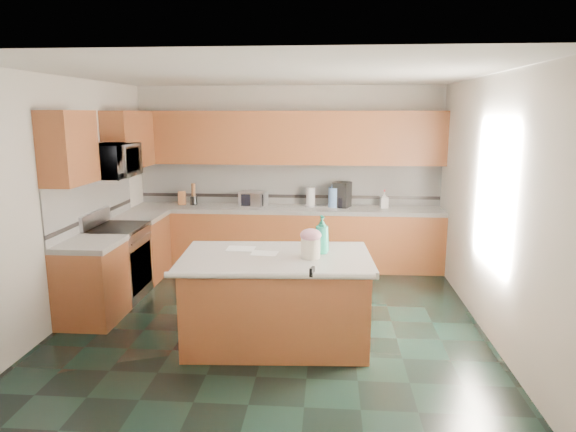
# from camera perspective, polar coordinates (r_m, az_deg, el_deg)

# --- Properties ---
(floor) EXTENTS (4.60, 4.60, 0.00)m
(floor) POSITION_cam_1_polar(r_m,az_deg,el_deg) (5.99, -1.73, -11.20)
(floor) COLOR black
(floor) RESTS_ON ground
(ceiling) EXTENTS (4.60, 4.60, 0.00)m
(ceiling) POSITION_cam_1_polar(r_m,az_deg,el_deg) (5.55, -1.90, 15.49)
(ceiling) COLOR white
(ceiling) RESTS_ON ground
(wall_back) EXTENTS (4.60, 0.04, 2.70)m
(wall_back) POSITION_cam_1_polar(r_m,az_deg,el_deg) (7.90, 0.05, 4.49)
(wall_back) COLOR silver
(wall_back) RESTS_ON ground
(wall_front) EXTENTS (4.60, 0.04, 2.70)m
(wall_front) POSITION_cam_1_polar(r_m,az_deg,el_deg) (3.38, -6.18, -5.11)
(wall_front) COLOR silver
(wall_front) RESTS_ON ground
(wall_left) EXTENTS (0.04, 4.60, 2.70)m
(wall_left) POSITION_cam_1_polar(r_m,az_deg,el_deg) (6.31, -23.27, 1.77)
(wall_left) COLOR silver
(wall_left) RESTS_ON ground
(wall_right) EXTENTS (0.04, 4.60, 2.70)m
(wall_right) POSITION_cam_1_polar(r_m,az_deg,el_deg) (5.83, 21.47, 1.20)
(wall_right) COLOR silver
(wall_right) RESTS_ON ground
(back_base_cab) EXTENTS (4.60, 0.60, 0.86)m
(back_base_cab) POSITION_cam_1_polar(r_m,az_deg,el_deg) (7.75, -0.14, -2.57)
(back_base_cab) COLOR #4E2815
(back_base_cab) RESTS_ON ground
(back_countertop) EXTENTS (4.60, 0.64, 0.06)m
(back_countertop) POSITION_cam_1_polar(r_m,az_deg,el_deg) (7.66, -0.14, 0.78)
(back_countertop) COLOR white
(back_countertop) RESTS_ON back_base_cab
(back_upper_cab) EXTENTS (4.60, 0.33, 0.78)m
(back_upper_cab) POSITION_cam_1_polar(r_m,az_deg,el_deg) (7.67, -0.06, 8.70)
(back_upper_cab) COLOR #4E2815
(back_upper_cab) RESTS_ON wall_back
(back_backsplash) EXTENTS (4.60, 0.02, 0.63)m
(back_backsplash) POSITION_cam_1_polar(r_m,az_deg,el_deg) (7.88, 0.03, 3.63)
(back_backsplash) COLOR silver
(back_backsplash) RESTS_ON back_countertop
(back_accent_band) EXTENTS (4.60, 0.01, 0.05)m
(back_accent_band) POSITION_cam_1_polar(r_m,az_deg,el_deg) (7.91, 0.03, 2.22)
(back_accent_band) COLOR black
(back_accent_band) RESTS_ON back_countertop
(left_base_cab_rear) EXTENTS (0.60, 0.82, 0.86)m
(left_base_cab_rear) POSITION_cam_1_polar(r_m,az_deg,el_deg) (7.51, -16.01, -3.48)
(left_base_cab_rear) COLOR #4E2815
(left_base_cab_rear) RESTS_ON ground
(left_counter_rear) EXTENTS (0.64, 0.82, 0.06)m
(left_counter_rear) POSITION_cam_1_polar(r_m,az_deg,el_deg) (7.41, -16.21, -0.04)
(left_counter_rear) COLOR white
(left_counter_rear) RESTS_ON left_base_cab_rear
(left_base_cab_front) EXTENTS (0.60, 0.72, 0.86)m
(left_base_cab_front) POSITION_cam_1_polar(r_m,az_deg,el_deg) (6.17, -20.97, -7.07)
(left_base_cab_front) COLOR #4E2815
(left_base_cab_front) RESTS_ON ground
(left_counter_front) EXTENTS (0.64, 0.72, 0.06)m
(left_counter_front) POSITION_cam_1_polar(r_m,az_deg,el_deg) (6.04, -21.28, -2.92)
(left_counter_front) COLOR white
(left_counter_front) RESTS_ON left_base_cab_front
(left_backsplash) EXTENTS (0.02, 2.30, 0.63)m
(left_backsplash) POSITION_cam_1_polar(r_m,az_deg,el_deg) (6.79, -20.82, 1.61)
(left_backsplash) COLOR silver
(left_backsplash) RESTS_ON wall_left
(left_accent_band) EXTENTS (0.01, 2.30, 0.05)m
(left_accent_band) POSITION_cam_1_polar(r_m,az_deg,el_deg) (6.83, -20.66, -0.00)
(left_accent_band) COLOR black
(left_accent_band) RESTS_ON wall_left
(left_upper_cab_rear) EXTENTS (0.33, 1.09, 0.78)m
(left_upper_cab_rear) POSITION_cam_1_polar(r_m,az_deg,el_deg) (7.46, -17.27, 8.11)
(left_upper_cab_rear) COLOR #4E2815
(left_upper_cab_rear) RESTS_ON wall_left
(left_upper_cab_front) EXTENTS (0.33, 0.72, 0.78)m
(left_upper_cab_front) POSITION_cam_1_polar(r_m,az_deg,el_deg) (5.95, -23.20, 6.98)
(left_upper_cab_front) COLOR #4E2815
(left_upper_cab_front) RESTS_ON wall_left
(range_body) EXTENTS (0.60, 0.76, 0.88)m
(range_body) POSITION_cam_1_polar(r_m,az_deg,el_deg) (6.81, -18.33, -5.08)
(range_body) COLOR #B7B7BC
(range_body) RESTS_ON ground
(range_oven_door) EXTENTS (0.02, 0.68, 0.55)m
(range_oven_door) POSITION_cam_1_polar(r_m,az_deg,el_deg) (6.71, -16.01, -5.53)
(range_oven_door) COLOR black
(range_oven_door) RESTS_ON range_body
(range_cooktop) EXTENTS (0.62, 0.78, 0.04)m
(range_cooktop) POSITION_cam_1_polar(r_m,az_deg,el_deg) (6.69, -18.57, -1.30)
(range_cooktop) COLOR black
(range_cooktop) RESTS_ON range_body
(range_handle) EXTENTS (0.02, 0.66, 0.02)m
(range_handle) POSITION_cam_1_polar(r_m,az_deg,el_deg) (6.60, -15.95, -2.38)
(range_handle) COLOR #B7B7BC
(range_handle) RESTS_ON range_body
(range_backguard) EXTENTS (0.06, 0.76, 0.18)m
(range_backguard) POSITION_cam_1_polar(r_m,az_deg,el_deg) (6.78, -20.66, -0.26)
(range_backguard) COLOR #B7B7BC
(range_backguard) RESTS_ON range_body
(microwave) EXTENTS (0.50, 0.73, 0.41)m
(microwave) POSITION_cam_1_polar(r_m,az_deg,el_deg) (6.57, -19.03, 5.80)
(microwave) COLOR #B7B7BC
(microwave) RESTS_ON wall_left
(island_base) EXTENTS (1.83, 1.11, 0.86)m
(island_base) POSITION_cam_1_polar(r_m,az_deg,el_deg) (5.25, -1.31, -9.53)
(island_base) COLOR #4E2815
(island_base) RESTS_ON ground
(island_top) EXTENTS (1.93, 1.22, 0.06)m
(island_top) POSITION_cam_1_polar(r_m,az_deg,el_deg) (5.10, -1.33, -4.70)
(island_top) COLOR white
(island_top) RESTS_ON island_base
(island_bullnose) EXTENTS (1.87, 0.17, 0.06)m
(island_bullnose) POSITION_cam_1_polar(r_m,az_deg,el_deg) (4.57, -2.05, -6.63)
(island_bullnose) COLOR white
(island_bullnose) RESTS_ON island_base
(treat_jar) EXTENTS (0.25, 0.25, 0.20)m
(treat_jar) POSITION_cam_1_polar(r_m,az_deg,el_deg) (4.98, 2.53, -3.58)
(treat_jar) COLOR #F6E8CF
(treat_jar) RESTS_ON island_top
(treat_jar_lid) EXTENTS (0.21, 0.21, 0.13)m
(treat_jar_lid) POSITION_cam_1_polar(r_m,az_deg,el_deg) (4.95, 2.55, -2.14)
(treat_jar_lid) COLOR pink
(treat_jar_lid) RESTS_ON treat_jar
(treat_jar_knob) EXTENTS (0.07, 0.02, 0.02)m
(treat_jar_knob) POSITION_cam_1_polar(r_m,az_deg,el_deg) (4.94, 2.55, -1.64)
(treat_jar_knob) COLOR tan
(treat_jar_knob) RESTS_ON treat_jar_lid
(treat_jar_knob_end_l) EXTENTS (0.04, 0.04, 0.04)m
(treat_jar_knob_end_l) POSITION_cam_1_polar(r_m,az_deg,el_deg) (4.94, 2.16, -1.63)
(treat_jar_knob_end_l) COLOR tan
(treat_jar_knob_end_l) RESTS_ON treat_jar_lid
(treat_jar_knob_end_r) EXTENTS (0.04, 0.04, 0.04)m
(treat_jar_knob_end_r) POSITION_cam_1_polar(r_m,az_deg,el_deg) (4.94, 2.94, -1.64)
(treat_jar_knob_end_r) COLOR tan
(treat_jar_knob_end_r) RESTS_ON treat_jar_lid
(soap_bottle_island) EXTENTS (0.18, 0.18, 0.38)m
(soap_bottle_island) POSITION_cam_1_polar(r_m,az_deg,el_deg) (5.13, 3.79, -2.07)
(soap_bottle_island) COLOR #1D9777
(soap_bottle_island) RESTS_ON island_top
(paper_sheet_a) EXTENTS (0.28, 0.22, 0.00)m
(paper_sheet_a) POSITION_cam_1_polar(r_m,az_deg,el_deg) (5.16, -2.64, -4.15)
(paper_sheet_a) COLOR white
(paper_sheet_a) RESTS_ON island_top
(paper_sheet_b) EXTENTS (0.29, 0.22, 0.00)m
(paper_sheet_b) POSITION_cam_1_polar(r_m,az_deg,el_deg) (5.35, -5.26, -3.62)
(paper_sheet_b) COLOR white
(paper_sheet_b) RESTS_ON island_top
(clamp_body) EXTENTS (0.05, 0.09, 0.08)m
(clamp_body) POSITION_cam_1_polar(r_m,az_deg,el_deg) (4.55, 2.70, -6.19)
(clamp_body) COLOR black
(clamp_body) RESTS_ON island_top
(clamp_handle) EXTENTS (0.01, 0.06, 0.01)m
(clamp_handle) POSITION_cam_1_polar(r_m,az_deg,el_deg) (4.51, 2.68, -6.63)
(clamp_handle) COLOR black
(clamp_handle) RESTS_ON island_top
(knife_block) EXTENTS (0.14, 0.17, 0.22)m
(knife_block) POSITION_cam_1_polar(r_m,az_deg,el_deg) (7.97, -11.69, 1.93)
(knife_block) COLOR #472814
(knife_block) RESTS_ON back_countertop
(utensil_crock) EXTENTS (0.11, 0.11, 0.13)m
(utensil_crock) POSITION_cam_1_polar(r_m,az_deg,el_deg) (7.96, -10.43, 1.71)
(utensil_crock) COLOR black
(utensil_crock) RESTS_ON back_countertop
(utensil_bundle) EXTENTS (0.06, 0.06, 0.20)m
(utensil_bundle) POSITION_cam_1_polar(r_m,az_deg,el_deg) (7.93, -10.48, 2.88)
(utensil_bundle) COLOR #472814
(utensil_bundle) RESTS_ON utensil_crock
(toaster_oven) EXTENTS (0.44, 0.38, 0.22)m
(toaster_oven) POSITION_cam_1_polar(r_m,az_deg,el_deg) (7.74, -3.87, 1.90)
(toaster_oven) COLOR #B7B7BC
(toaster_oven) RESTS_ON back_countertop
(toaster_oven_door) EXTENTS (0.33, 0.01, 0.18)m
(toaster_oven_door) POSITION_cam_1_polar(r_m,az_deg,el_deg) (7.62, -4.00, 1.75)
(toaster_oven_door) COLOR black
(toaster_oven_door) RESTS_ON toaster_oven
(paper_towel) EXTENTS (0.13, 0.13, 0.29)m
(paper_towel) POSITION_cam_1_polar(r_m,az_deg,el_deg) (7.70, 2.53, 2.14)
(paper_towel) COLOR white
(paper_towel) RESTS_ON back_countertop
(paper_towel_base) EXTENTS (0.19, 0.19, 0.01)m
(paper_towel_base) POSITION_cam_1_polar(r_m,az_deg,el_deg) (7.73, 2.52, 1.15)
(paper_towel_base) COLOR #B7B7BC
(paper_towel_base) RESTS_ON back_countertop
(water_jug) EXTENTS (0.18, 0.18, 0.29)m
(water_jug) POSITION_cam_1_polar(r_m,az_deg,el_deg) (7.66, 5.15, 2.07)
(water_jug) COLOR #5F89CA
(water_jug) RESTS_ON back_countertop
(water_jug_neck) EXTENTS (0.08, 0.08, 0.04)m
(water_jug_neck) POSITION_cam_1_polar(r_m,az_deg,el_deg) (7.63, 5.18, 3.31)
(water_jug_neck) COLOR #5F89CA
(water_jug_neck) RESTS_ON water_jug
(coffee_maker) EXTENTS (0.30, 0.31, 0.37)m
(coffee_maker) POSITION_cam_1_polar(r_m,az_deg,el_deg) (7.68, 6.03, 2.39)
(coffee_maker) COLOR black
(coffee_maker) RESTS_ON back_countertop
(coffee_carafe) EXTENTS (0.15, 0.15, 0.15)m
(coffee_carafe) POSITION_cam_1_polar(r_m,az_deg,el_deg) (7.64, 6.02, 1.50)
(coffee_carafe) COLOR black
(coffee_carafe) RESTS_ON back_countertop
(soap_bottle_back) EXTENTS (0.12, 0.12, 0.24)m
(soap_bottle_back) POSITION_cam_1_polar(r_m,az_deg,el_deg) (7.70, 10.64, 1.78)
(soap_bottle_back) COLOR white
(soap_bottle_back) RESTS_ON back_countertop
(soap_back_cap) EXTENTS (0.02, 0.02, 0.03)m
(soap_back_cap) POSITION_cam_1_polar(r_m,az_deg,el_deg) (7.68, 10.68, 2.78)
(soap_back_cap) COLOR red
(soap_back_cap) RESTS_ON soap_bottle_back
(window_light_proxy) EXTENTS (0.02, 1.40, 1.10)m
(window_light_proxy) POSITION_cam_1_polar(r_m,az_deg,el_deg) (5.61, 21.87, 2.34)
(window_light_proxy) COLOR white
(window_light_proxy) RESTS_ON wall_right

